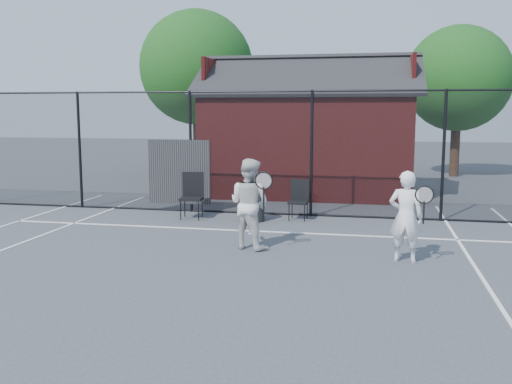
% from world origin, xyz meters
% --- Properties ---
extents(ground, '(80.00, 80.00, 0.00)m').
position_xyz_m(ground, '(0.00, 0.00, 0.00)').
color(ground, '#3F4248').
rests_on(ground, ground).
extents(court_lines, '(11.02, 18.00, 0.01)m').
position_xyz_m(court_lines, '(0.00, -1.32, 0.01)').
color(court_lines, white).
rests_on(court_lines, ground).
extents(fence, '(22.04, 3.00, 3.00)m').
position_xyz_m(fence, '(-0.30, 5.00, 1.45)').
color(fence, black).
rests_on(fence, ground).
extents(clubhouse, '(6.50, 4.36, 4.19)m').
position_xyz_m(clubhouse, '(0.50, 9.00, 1.61)').
color(clubhouse, maroon).
rests_on(clubhouse, ground).
extents(tree_left, '(4.48, 4.48, 6.44)m').
position_xyz_m(tree_left, '(-4.50, 13.50, 4.19)').
color(tree_left, black).
rests_on(tree_left, ground).
extents(tree_right, '(3.97, 3.97, 5.70)m').
position_xyz_m(tree_right, '(5.50, 14.50, 3.71)').
color(tree_right, black).
rests_on(tree_right, ground).
extents(player_front, '(0.72, 0.56, 1.54)m').
position_xyz_m(player_front, '(3.00, 1.13, 0.77)').
color(player_front, white).
rests_on(player_front, ground).
extents(player_back, '(0.99, 0.89, 1.66)m').
position_xyz_m(player_back, '(0.24, 1.55, 0.83)').
color(player_back, silver).
rests_on(player_back, ground).
extents(chair_left, '(0.56, 0.57, 1.05)m').
position_xyz_m(chair_left, '(-1.71, 4.10, 0.53)').
color(chair_left, black).
rests_on(chair_left, ground).
extents(chair_right, '(0.46, 0.48, 0.90)m').
position_xyz_m(chair_right, '(0.77, 4.46, 0.45)').
color(chair_right, black).
rests_on(chair_right, ground).
extents(waste_bin, '(0.56, 0.56, 0.75)m').
position_xyz_m(waste_bin, '(-0.22, 4.10, 0.37)').
color(waste_bin, black).
rests_on(waste_bin, ground).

